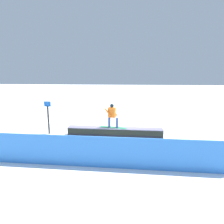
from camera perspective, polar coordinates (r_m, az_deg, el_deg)
name	(u,v)px	position (r m, az deg, el deg)	size (l,w,h in m)	color
ground_plane	(115,137)	(10.93, 0.80, -7.51)	(120.00, 120.00, 0.00)	white
grind_box	(115,133)	(10.85, 0.80, -6.29)	(5.46, 0.55, 0.54)	black
snowboarder	(112,115)	(10.61, 0.06, -0.88)	(1.58, 0.58, 1.39)	#278251
safety_fence	(105,152)	(7.26, -2.04, -12.21)	(9.51, 0.06, 1.24)	#357EDE
trail_marker	(48,117)	(11.82, -18.90, -1.35)	(0.40, 0.10, 1.98)	#262628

